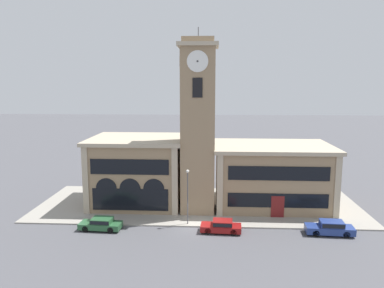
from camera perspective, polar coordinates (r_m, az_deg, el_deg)
ground_plane at (r=41.95m, az=0.61°, el=-12.59°), size 300.00×300.00×0.00m
sidewalk_kerb at (r=49.05m, az=1.00°, el=-9.23°), size 40.88×15.17×0.15m
clock_tower at (r=44.60m, az=0.93°, el=2.59°), size 4.68×4.68×21.96m
town_hall_left_wing at (r=49.41m, az=-8.24°, el=-4.00°), size 12.02×10.52×8.70m
town_hall_right_wing at (r=49.17m, az=12.05°, el=-4.64°), size 14.85×10.52×7.93m
parked_car_near at (r=42.27m, az=-13.68°, el=-11.69°), size 4.56×2.12×1.31m
parked_car_mid at (r=40.58m, az=4.52°, el=-12.34°), size 4.39×2.06×1.32m
parked_car_far at (r=42.39m, az=20.32°, el=-11.84°), size 4.97×2.09×1.47m
street_lamp at (r=41.30m, az=-0.67°, el=-6.85°), size 0.36×0.36×6.16m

